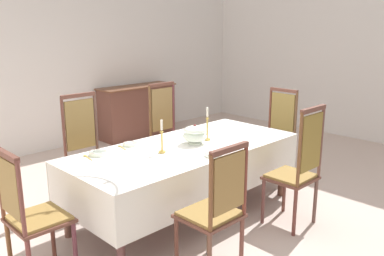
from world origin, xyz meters
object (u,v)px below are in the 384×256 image
Objects in this scene: dining_table at (186,153)px; candlestick_east at (207,127)px; spoon_primary at (120,147)px; chair_north_b at (168,131)px; chair_head_west at (30,213)px; bowl_far_left at (213,154)px; chair_north_a at (87,151)px; chair_south_a at (216,208)px; chair_south_b at (298,167)px; chair_head_east at (276,132)px; candlestick_west at (162,140)px; bowl_near_right at (98,153)px; soup_tureen at (195,134)px; bowl_near_left at (130,144)px; spoon_secondary at (86,156)px; sideboard at (138,111)px.

candlestick_east is at bearing -0.00° from dining_table.
dining_table is 13.92× the size of spoon_primary.
chair_north_b reaches higher than spoon_primary.
chair_north_b is at bearing 113.00° from chair_head_west.
chair_head_west is 1.65m from bowl_far_left.
chair_north_a reaches higher than chair_head_west.
chair_south_a is 1.17m from chair_south_b.
chair_head_east is 6.52× the size of spoon_primary.
chair_south_a reaches higher than candlestick_west.
chair_north_b is at bearing 73.66° from candlestick_east.
spoon_primary is (-0.44, 0.86, -0.01)m from bowl_far_left.
bowl_near_right is at bearing 161.54° from candlestick_east.
soup_tureen reaches higher than bowl_near_right.
candlestick_west is 0.91× the size of candlestick_east.
chair_south_a is 0.89× the size of chair_north_b.
chair_north_b reaches higher than chair_south_a.
candlestick_west is at bearing -79.21° from bowl_near_left.
spoon_primary is (-2.13, 0.44, 0.17)m from chair_head_east.
bowl_near_right is (-0.22, 1.31, 0.20)m from chair_south_a.
chair_head_east reaches higher than chair_south_a.
spoon_secondary is (-0.51, -0.01, -0.01)m from bowl_near_left.
soup_tureen is 0.45m from candlestick_west.
candlestick_east is 0.57m from bowl_far_left.
chair_south_a reaches higher than spoon_secondary.
chair_north_b is 2.41m from chair_head_west.
chair_south_a is at bearing -97.82° from bowl_near_left.
spoon_primary is at bearing 12.37° from bowl_near_right.
chair_head_west is 3.03× the size of candlestick_east.
bowl_near_right is (-0.80, 0.37, 0.10)m from dining_table.
chair_north_a is 2.22m from chair_south_b.
chair_south_a reaches higher than chair_head_west.
chair_north_b is 1.08m from soup_tureen.
bowl_near_left reaches higher than spoon_primary.
bowl_near_left is at bearing -3.98° from spoon_primary.
candlestick_east reaches higher than dining_table.
soup_tureen is at bearing 116.17° from chair_south_b.
soup_tureen is at bearing 90.00° from chair_head_west.
chair_north_a reaches higher than spoon_primary.
chair_north_a is 1.41m from chair_head_west.
chair_north_a reaches higher than candlestick_east.
candlestick_west is at bearing 90.00° from chair_head_west.
soup_tureen is 0.77m from spoon_primary.
candlestick_west is 0.49m from spoon_primary.
candlestick_east reaches higher than spoon_secondary.
bowl_near_right is at bearing 142.20° from candlestick_west.
bowl_near_left is 0.10m from spoon_primary.
chair_south_a is 0.76m from bowl_far_left.
chair_north_a is 1.01m from candlestick_west.
sideboard is (2.16, 3.83, -0.12)m from chair_south_a.
sideboard reaches higher than spoon_secondary.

